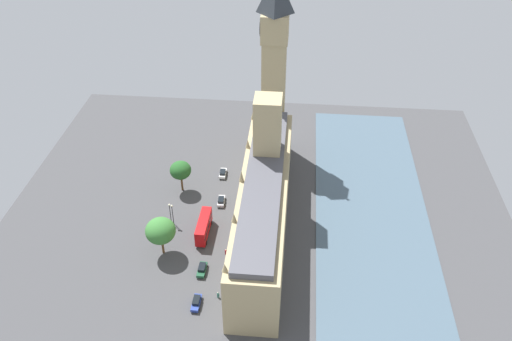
# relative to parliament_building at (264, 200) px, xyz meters

# --- Properties ---
(ground_plane) EXTENTS (133.40, 133.40, 0.00)m
(ground_plane) POSITION_rel_parliament_building_xyz_m (1.99, 1.20, -9.32)
(ground_plane) COLOR #424244
(river_thames) EXTENTS (29.43, 120.06, 0.25)m
(river_thames) POSITION_rel_parliament_building_xyz_m (-28.19, 1.20, -9.20)
(river_thames) COLOR #475B6B
(river_thames) RESTS_ON ground
(parliament_building) EXTENTS (11.57, 63.40, 32.18)m
(parliament_building) POSITION_rel_parliament_building_xyz_m (0.00, 0.00, 0.00)
(parliament_building) COLOR tan
(parliament_building) RESTS_ON ground
(clock_tower) EXTENTS (7.60, 7.60, 55.23)m
(clock_tower) POSITION_rel_parliament_building_xyz_m (0.13, -35.57, 19.21)
(clock_tower) COLOR tan
(clock_tower) RESTS_ON ground
(car_white_leading) EXTENTS (1.99, 4.46, 1.74)m
(car_white_leading) POSITION_rel_parliament_building_xyz_m (13.53, -20.98, -8.43)
(car_white_leading) COLOR silver
(car_white_leading) RESTS_ON ground
(car_silver_kerbside) EXTENTS (2.02, 4.48, 1.74)m
(car_silver_kerbside) POSITION_rel_parliament_building_xyz_m (12.22, -8.58, -8.43)
(car_silver_kerbside) COLOR #B7B7BC
(car_silver_kerbside) RESTS_ON ground
(double_decker_bus_by_river_gate) EXTENTS (2.78, 10.54, 4.75)m
(double_decker_bus_by_river_gate) POSITION_rel_parliament_building_xyz_m (14.79, 3.73, -6.69)
(double_decker_bus_by_river_gate) COLOR #B20C0F
(double_decker_bus_by_river_gate) RESTS_ON ground
(car_dark_green_corner) EXTENTS (1.99, 4.62, 1.74)m
(car_dark_green_corner) POSITION_rel_parliament_building_xyz_m (13.10, 16.30, -8.43)
(car_dark_green_corner) COLOR #19472D
(car_dark_green_corner) RESTS_ON ground
(car_blue_trailing) EXTENTS (1.87, 4.62, 1.74)m
(car_blue_trailing) POSITION_rel_parliament_building_xyz_m (12.65, 25.94, -8.44)
(car_blue_trailing) COLOR navy
(car_blue_trailing) RESTS_ON ground
(pedestrian_far_end) EXTENTS (0.66, 0.58, 1.65)m
(pedestrian_far_end) POSITION_rel_parliament_building_xyz_m (8.25, 23.40, -8.58)
(pedestrian_far_end) COLOR #336B60
(pedestrian_far_end) RESTS_ON ground
(pedestrian_opposite_hall) EXTENTS (0.56, 0.65, 1.70)m
(pedestrian_opposite_hall) POSITION_rel_parliament_building_xyz_m (8.31, 10.26, -8.56)
(pedestrian_opposite_hall) COLOR maroon
(pedestrian_opposite_hall) RESTS_ON ground
(plane_tree_near_tower) EXTENTS (7.20, 7.20, 10.34)m
(plane_tree_near_tower) POSITION_rel_parliament_building_xyz_m (23.54, 11.04, -2.07)
(plane_tree_near_tower) COLOR brown
(plane_tree_near_tower) RESTS_ON ground
(plane_tree_under_trees) EXTENTS (5.86, 5.86, 9.38)m
(plane_tree_under_trees) POSITION_rel_parliament_building_xyz_m (23.91, -13.38, -2.48)
(plane_tree_under_trees) COLOR brown
(plane_tree_under_trees) RESTS_ON ground
(street_lamp_midblock) EXTENTS (0.56, 0.56, 6.54)m
(street_lamp_midblock) POSITION_rel_parliament_building_xyz_m (23.97, 0.47, -4.78)
(street_lamp_midblock) COLOR black
(street_lamp_midblock) RESTS_ON ground
(street_lamp_slot_10) EXTENTS (0.56, 0.56, 6.39)m
(street_lamp_slot_10) POSITION_rel_parliament_building_xyz_m (23.32, 0.65, -4.87)
(street_lamp_slot_10) COLOR black
(street_lamp_slot_10) RESTS_ON ground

